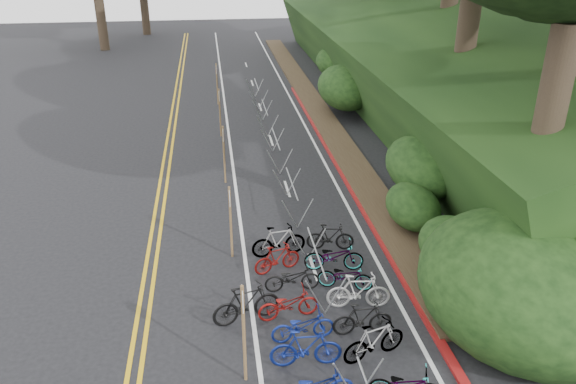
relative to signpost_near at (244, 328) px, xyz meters
name	(u,v)px	position (x,y,z in m)	size (l,w,h in m)	color
ground	(218,364)	(-0.65, 0.61, -1.51)	(120.00, 120.00, 0.00)	black
road_markings	(227,191)	(-0.01, 10.71, -1.51)	(7.47, 80.00, 0.01)	gold
red_curb	(338,166)	(5.05, 12.61, -1.46)	(0.25, 28.00, 0.10)	maroon
embankment	(439,71)	(12.31, 19.65, 1.05)	(14.30, 48.14, 9.11)	black
bike_racks_rest	(276,145)	(2.35, 13.61, -0.66)	(1.14, 23.00, 1.17)	#939498
signpost_near	(244,328)	(0.00, 0.00, 0.00)	(0.08, 0.40, 2.65)	brown
signposts_rest	(222,128)	(-0.05, 14.61, -0.08)	(0.08, 18.40, 2.50)	brown
bike_front	(246,304)	(0.18, 2.20, -0.94)	(1.90, 0.54, 1.14)	black
bike_valet	(327,312)	(2.28, 1.65, -1.03)	(3.42, 9.77, 1.08)	#144C1E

